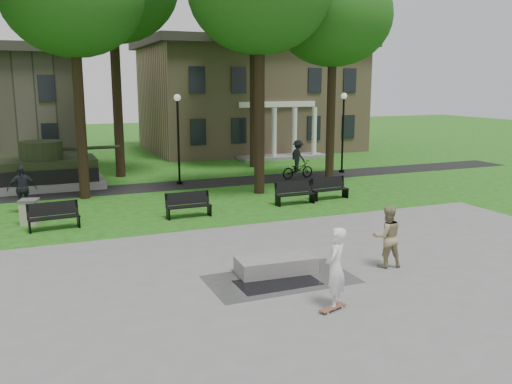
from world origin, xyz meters
TOP-DOWN VIEW (x-y plane):
  - ground at (0.00, 0.00)m, footprint 120.00×120.00m
  - plaza at (0.00, -5.00)m, footprint 22.00×16.00m
  - footpath at (0.00, 12.00)m, footprint 44.00×2.60m
  - building_right at (10.00, 26.00)m, footprint 17.00×12.00m
  - tree_3 at (8.00, 9.50)m, footprint 6.00×6.00m
  - tree_5 at (6.50, 16.50)m, footprint 6.40×6.40m
  - lamp_mid at (0.50, 12.30)m, footprint 0.36×0.36m
  - lamp_right at (10.50, 12.30)m, footprint 0.36×0.36m
  - tank_monument at (-6.46, 14.00)m, footprint 7.45×3.40m
  - puddle at (-0.84, -2.99)m, footprint 2.20×1.20m
  - concrete_block at (-0.54, -2.24)m, footprint 2.26×1.14m
  - skateboard at (-0.39, -5.11)m, footprint 0.80×0.44m
  - skateboarder at (-0.24, -4.95)m, footprint 0.83×0.83m
  - friend_watching at (2.62, -3.01)m, footprint 1.00×0.85m
  - pedestrian_walker at (-7.14, 8.40)m, footprint 1.23×0.69m
  - cyclist at (7.11, 11.48)m, footprint 2.03×1.18m
  - park_bench_0 at (-6.08, 5.19)m, footprint 1.83×0.68m
  - park_bench_1 at (-1.03, 5.11)m, footprint 1.80×0.53m
  - park_bench_2 at (3.97, 5.61)m, footprint 1.80×0.54m
  - park_bench_3 at (5.95, 5.97)m, footprint 1.83×0.65m
  - trash_bin at (-6.90, 6.32)m, footprint 0.82×0.82m

SIDE VIEW (x-z plane):
  - ground at x=0.00m, z-range 0.00..0.00m
  - footpath at x=0.00m, z-range 0.00..0.01m
  - plaza at x=0.00m, z-range 0.00..0.02m
  - puddle at x=-0.84m, z-range 0.02..0.02m
  - skateboard at x=-0.39m, z-range 0.02..0.09m
  - concrete_block at x=-0.54m, z-range 0.02..0.47m
  - trash_bin at x=-6.90m, z-range 0.01..0.97m
  - park_bench_0 at x=-6.08m, z-range 0.02..1.02m
  - park_bench_1 at x=-1.03m, z-range 0.02..1.02m
  - park_bench_2 at x=3.97m, z-range 0.02..1.02m
  - park_bench_3 at x=5.95m, z-range 0.02..1.02m
  - tank_monument at x=-6.46m, z-range -0.34..2.06m
  - cyclist at x=7.11m, z-range -0.20..1.97m
  - friend_watching at x=2.62m, z-range 0.02..1.83m
  - skateboarder at x=-0.24m, z-range 0.02..1.97m
  - pedestrian_walker at x=-7.14m, z-range 0.00..1.99m
  - lamp_mid at x=0.50m, z-range 0.43..5.16m
  - lamp_right at x=10.50m, z-range 0.43..5.16m
  - building_right at x=10.00m, z-range 0.04..8.64m
  - tree_3 at x=8.00m, z-range 3.00..14.19m
  - tree_5 at x=6.50m, z-range 3.45..15.89m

